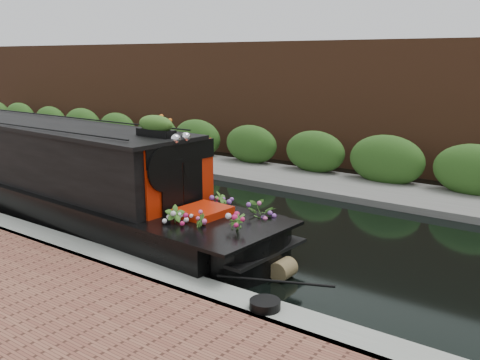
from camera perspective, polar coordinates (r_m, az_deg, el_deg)
The scene contains 8 objects.
ground at distance 12.07m, azimuth -4.04°, elevation -3.88°, with size 80.00×80.00×0.00m, color black.
near_bank_coping at distance 9.94m, azimuth -16.60°, elevation -8.20°, with size 40.00×0.60×0.50m, color gray.
far_bank_path at distance 15.39m, azimuth 6.14°, elevation -0.19°, with size 40.00×2.40×0.34m, color #63625E.
far_hedge at distance 16.15m, azimuth 7.76°, elevation 0.40°, with size 40.00×1.10×2.80m, color #2B541C.
far_brick_wall at distance 17.99m, azimuth 11.00°, elevation 1.58°, with size 40.00×1.00×8.00m, color brown.
narrowboat at distance 12.71m, azimuth -19.35°, elevation -0.00°, with size 11.53×2.56×2.68m.
rope_fender at distance 8.75m, azimuth 4.65°, elevation -9.48°, with size 0.33×0.33×0.38m, color brown.
coiled_mooring_rope at distance 7.26m, azimuth 2.69°, elevation -13.13°, with size 0.42×0.42×0.12m, color black.
Camera 1 is at (7.52, -8.76, 3.52)m, focal length 40.00 mm.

